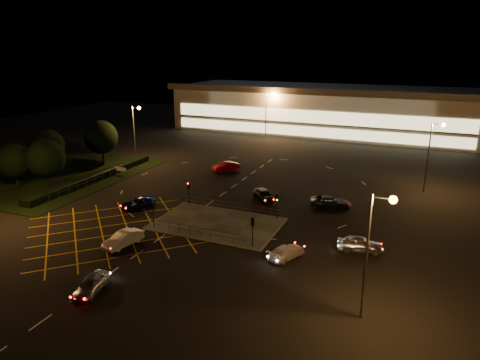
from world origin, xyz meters
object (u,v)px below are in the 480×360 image
at_px(signal_sw, 153,209).
at_px(car_far_dkgrey, 264,195).
at_px(car_queue_white, 123,239).
at_px(signal_se, 253,226).
at_px(car_right_silver, 360,244).
at_px(car_left_blue, 138,203).
at_px(signal_ne, 277,201).
at_px(signal_nw, 189,189).
at_px(car_approach_white, 286,252).
at_px(car_near_silver, 91,284).
at_px(car_circ_red, 226,167).
at_px(car_east_grey, 331,202).

bearing_deg(signal_sw, car_far_dkgrey, -120.21).
height_order(signal_sw, car_queue_white, signal_sw).
bearing_deg(signal_se, car_right_silver, -161.65).
relative_size(car_queue_white, car_far_dkgrey, 0.98).
bearing_deg(car_left_blue, signal_sw, -19.66).
height_order(signal_ne, car_far_dkgrey, signal_ne).
distance_m(signal_sw, car_left_blue, 7.67).
xyz_separation_m(signal_nw, car_approach_white, (15.89, -8.83, -1.74)).
xyz_separation_m(car_far_dkgrey, car_approach_white, (7.73, -14.86, -0.04)).
relative_size(signal_ne, car_left_blue, 0.69).
bearing_deg(car_near_silver, signal_sw, 89.42).
relative_size(signal_se, car_near_silver, 0.76).
distance_m(car_queue_white, car_far_dkgrey, 20.80).
bearing_deg(car_right_silver, signal_nw, 67.24).
distance_m(signal_sw, car_circ_red, 24.92).
xyz_separation_m(signal_sw, signal_se, (12.00, 0.00, 0.00)).
bearing_deg(car_left_blue, car_approach_white, 5.58).
relative_size(car_far_dkgrey, car_right_silver, 1.02).
bearing_deg(car_circ_red, car_queue_white, -47.94).
height_order(signal_ne, car_east_grey, signal_ne).
bearing_deg(car_near_silver, car_circ_red, 85.81).
bearing_deg(signal_sw, car_near_silver, 101.19).
xyz_separation_m(signal_nw, car_circ_red, (-2.44, 16.76, -1.60)).
xyz_separation_m(signal_ne, car_far_dkgrey, (-3.84, 6.03, -1.70)).
distance_m(car_near_silver, car_circ_red, 38.26).
xyz_separation_m(signal_se, car_far_dkgrey, (-3.84, 14.01, -1.70)).
bearing_deg(car_circ_red, car_left_blue, -61.07).
distance_m(car_far_dkgrey, car_east_grey, 8.93).
height_order(signal_ne, car_left_blue, signal_ne).
height_order(car_left_blue, car_far_dkgrey, car_far_dkgrey).
bearing_deg(car_left_blue, car_far_dkgrey, 53.77).
relative_size(car_right_silver, car_circ_red, 0.97).
xyz_separation_m(car_queue_white, car_east_grey, (17.56, 19.52, -0.02)).
xyz_separation_m(signal_nw, car_east_grey, (17.07, 6.63, -1.65)).
xyz_separation_m(car_left_blue, car_east_grey, (22.80, 9.84, 0.08)).
bearing_deg(car_left_blue, car_right_silver, 17.39).
relative_size(signal_nw, car_east_grey, 0.61).
distance_m(car_left_blue, car_approach_white, 22.34).
relative_size(signal_sw, signal_se, 1.00).
relative_size(car_near_silver, car_approach_white, 0.95).
xyz_separation_m(signal_ne, car_circ_red, (-14.44, 16.76, -1.60)).
relative_size(car_left_blue, car_circ_red, 0.99).
bearing_deg(signal_sw, car_east_grey, -139.42).
xyz_separation_m(signal_nw, car_left_blue, (-5.73, -3.20, -1.73)).
relative_size(signal_se, car_left_blue, 0.69).
relative_size(signal_sw, car_far_dkgrey, 0.68).
relative_size(signal_se, car_circ_red, 0.68).
bearing_deg(signal_se, car_near_silver, 54.52).
xyz_separation_m(signal_nw, car_far_dkgrey, (8.16, 6.03, -1.70)).
bearing_deg(car_queue_white, signal_ne, 57.58).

